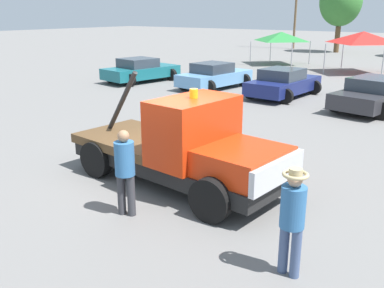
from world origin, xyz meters
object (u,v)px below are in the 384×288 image
(parked_car_skyblue, at_px, (214,76))
(parked_car_teal, at_px, (141,70))
(parked_car_navy, at_px, (283,83))
(parked_car_charcoal, at_px, (377,94))
(tree_left, at_px, (341,2))
(person_at_hood, at_px, (125,167))
(tow_truck, at_px, (185,149))
(canopy_tent_red, at_px, (363,37))
(canopy_tent_green, at_px, (281,37))
(person_near_truck, at_px, (292,214))

(parked_car_skyblue, bearing_deg, parked_car_teal, 103.73)
(parked_car_navy, distance_m, parked_car_charcoal, 4.24)
(parked_car_navy, height_order, parked_car_charcoal, same)
(parked_car_navy, distance_m, tree_left, 25.23)
(parked_car_teal, distance_m, tree_left, 25.37)
(person_at_hood, bearing_deg, parked_car_charcoal, 154.97)
(parked_car_teal, xyz_separation_m, tree_left, (2.80, 24.88, 4.08))
(tow_truck, bearing_deg, person_at_hood, -87.40)
(parked_car_navy, xyz_separation_m, canopy_tent_red, (0.53, 10.44, 1.62))
(parked_car_skyblue, height_order, parked_car_charcoal, same)
(parked_car_teal, xyz_separation_m, canopy_tent_green, (2.74, 12.43, 1.41))
(tow_truck, relative_size, person_at_hood, 3.20)
(parked_car_skyblue, bearing_deg, parked_car_charcoal, -85.70)
(tow_truck, bearing_deg, person_near_truck, -23.33)
(canopy_tent_red, bearing_deg, tow_truck, -83.81)
(parked_car_teal, height_order, parked_car_navy, same)
(parked_car_navy, xyz_separation_m, canopy_tent_green, (-5.77, 11.79, 1.41))
(person_at_hood, distance_m, parked_car_navy, 13.44)
(canopy_tent_green, bearing_deg, canopy_tent_red, -12.10)
(person_near_truck, xyz_separation_m, person_at_hood, (-3.43, -0.03, -0.02))
(person_at_hood, xyz_separation_m, canopy_tent_green, (-8.59, 24.92, 1.06))
(tow_truck, relative_size, canopy_tent_green, 1.65)
(parked_car_skyblue, relative_size, canopy_tent_green, 1.32)
(parked_car_skyblue, xyz_separation_m, canopy_tent_green, (-1.88, 11.79, 1.41))
(parked_car_navy, distance_m, canopy_tent_red, 10.58)
(parked_car_navy, bearing_deg, parked_car_skyblue, 92.92)
(parked_car_charcoal, xyz_separation_m, canopy_tent_green, (-10.00, 12.02, 1.41))
(parked_car_skyblue, distance_m, parked_car_navy, 3.88)
(parked_car_teal, relative_size, parked_car_charcoal, 0.89)
(tree_left, bearing_deg, canopy_tent_green, -90.29)
(parked_car_navy, bearing_deg, person_at_hood, -165.04)
(parked_car_charcoal, relative_size, tree_left, 0.73)
(parked_car_navy, bearing_deg, tow_truck, -162.86)
(parked_car_teal, distance_m, canopy_tent_red, 14.39)
(parked_car_teal, height_order, canopy_tent_green, canopy_tent_green)
(canopy_tent_green, relative_size, tree_left, 0.48)
(person_near_truck, xyz_separation_m, parked_car_teal, (-14.76, 12.46, -0.37))
(person_at_hood, bearing_deg, parked_car_navy, 173.35)
(person_at_hood, xyz_separation_m, parked_car_teal, (-11.33, 12.49, -0.35))
(person_near_truck, relative_size, parked_car_skyblue, 0.39)
(canopy_tent_red, xyz_separation_m, tree_left, (-6.23, 13.80, 2.46))
(person_near_truck, distance_m, canopy_tent_red, 24.26)
(parked_car_skyblue, xyz_separation_m, tree_left, (-1.82, 24.25, 4.08))
(parked_car_charcoal, bearing_deg, person_near_truck, -161.65)
(person_near_truck, distance_m, parked_car_skyblue, 16.56)
(tow_truck, relative_size, person_near_truck, 3.20)
(canopy_tent_green, bearing_deg, tow_truck, -69.46)
(tow_truck, xyz_separation_m, parked_car_charcoal, (1.35, 11.08, -0.26))
(parked_car_teal, distance_m, parked_car_skyblue, 4.66)
(parked_car_teal, relative_size, parked_car_navy, 1.05)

